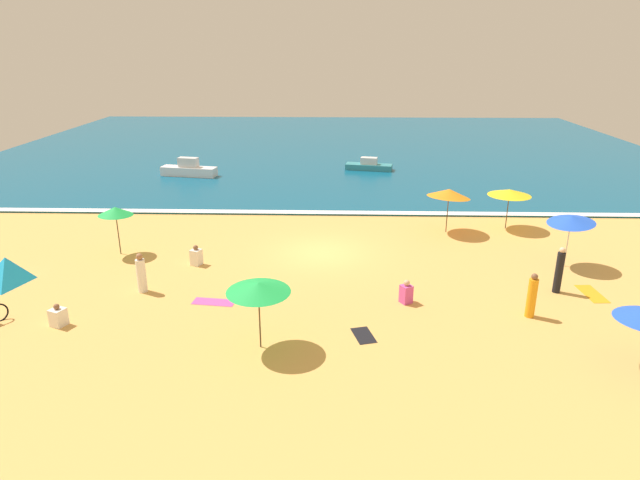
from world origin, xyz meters
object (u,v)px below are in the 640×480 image
object	(u,v)px
beach_umbrella_4	(510,192)
beachgoer_1	(406,293)
beachgoer_2	(196,256)
small_boat_0	(189,170)
beach_umbrella_2	(115,211)
beach_tent	(7,269)
beachgoer_3	(58,317)
small_boat_1	(369,166)
beach_umbrella_5	(449,193)
beachgoer_0	(141,274)
beach_umbrella_0	(258,287)
beach_umbrella_3	(571,220)
beachgoer_4	(559,271)
beachgoer_5	(532,296)

from	to	relation	value
beach_umbrella_4	beachgoer_1	world-z (taller)	beach_umbrella_4
beachgoer_2	small_boat_0	size ratio (longest dim) A/B	0.22
beach_umbrella_2	beach_tent	size ratio (longest dim) A/B	0.92
beachgoer_3	small_boat_1	xyz separation A→B (m)	(12.31, 25.28, 0.08)
beach_umbrella_4	beachgoer_1	distance (m)	11.35
beach_umbrella_2	beachgoer_3	distance (m)	7.23
beach_umbrella_2	beachgoer_2	distance (m)	4.48
beachgoer_1	beachgoer_2	size ratio (longest dim) A/B	1.01
beach_umbrella_5	beachgoer_0	world-z (taller)	beach_umbrella_5
beachgoer_2	beachgoer_3	world-z (taller)	beachgoer_2
beachgoer_3	beach_umbrella_4	bearing A→B (deg)	30.99
beach_umbrella_4	beachgoer_3	size ratio (longest dim) A/B	3.83
beach_umbrella_0	beach_umbrella_2	size ratio (longest dim) A/B	1.01
beach_umbrella_5	beachgoer_0	xyz separation A→B (m)	(-13.58, -7.80, -1.35)
beach_umbrella_5	small_boat_1	world-z (taller)	beach_umbrella_5
beach_umbrella_0	beachgoer_0	world-z (taller)	beach_umbrella_0
beach_umbrella_5	beachgoer_1	size ratio (longest dim) A/B	3.38
beach_umbrella_3	beach_tent	size ratio (longest dim) A/B	1.09
beach_umbrella_3	beachgoer_4	distance (m)	3.34
beach_umbrella_2	beachgoer_3	size ratio (longest dim) A/B	2.81
beachgoer_1	beachgoer_3	size ratio (longest dim) A/B	1.14
small_boat_0	small_boat_1	distance (m)	13.73
beach_umbrella_5	small_boat_1	bearing A→B (deg)	102.73
beach_umbrella_2	small_boat_1	distance (m)	22.35
beach_umbrella_4	beachgoer_0	world-z (taller)	beach_umbrella_4
beach_umbrella_2	beach_tent	distance (m)	5.04
beach_umbrella_4	beachgoer_0	xyz separation A→B (m)	(-16.91, -8.50, -1.23)
beach_umbrella_3	beach_umbrella_5	bearing A→B (deg)	133.85
beach_umbrella_0	beachgoer_2	xyz separation A→B (m)	(-3.82, 7.00, -1.75)
beachgoer_2	small_boat_0	world-z (taller)	small_boat_0
beach_tent	beachgoer_3	world-z (taller)	beach_tent
beach_umbrella_0	small_boat_1	world-z (taller)	beach_umbrella_0
small_boat_1	beachgoer_2	bearing A→B (deg)	-114.25
beach_umbrella_2	small_boat_0	size ratio (longest dim) A/B	0.55
beach_umbrella_4	beach_tent	distance (m)	24.19
beachgoer_3	beachgoer_4	xyz separation A→B (m)	(18.65, 3.31, 0.58)
beachgoer_1	beachgoer_4	size ratio (longest dim) A/B	0.49
beachgoer_4	beachgoer_1	bearing A→B (deg)	-169.55
beachgoer_4	beachgoer_5	xyz separation A→B (m)	(-1.76, -2.14, -0.12)
beach_umbrella_0	beachgoer_3	bearing A→B (deg)	170.28
beachgoer_0	beach_umbrella_4	bearing A→B (deg)	26.69
beach_umbrella_3	beachgoer_1	world-z (taller)	beach_umbrella_3
beach_umbrella_0	beachgoer_3	distance (m)	7.66
beach_umbrella_3	beachgoer_1	distance (m)	8.67
beachgoer_3	beachgoer_4	bearing A→B (deg)	10.06
beachgoer_4	small_boat_0	bearing A→B (deg)	135.51
small_boat_0	beachgoer_5	bearing A→B (deg)	-50.11
beach_umbrella_0	beachgoer_2	world-z (taller)	beach_umbrella_0
beachgoer_1	beachgoer_4	bearing A→B (deg)	10.45
beachgoer_2	beach_umbrella_4	bearing A→B (deg)	20.04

